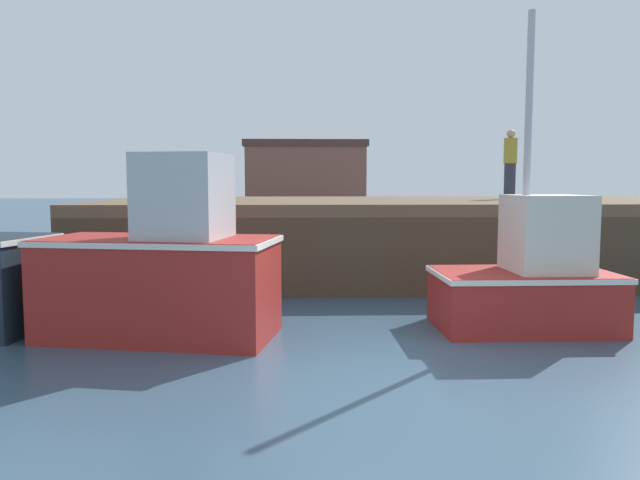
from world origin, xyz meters
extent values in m
cube|color=#334C60|center=(0.00, 0.00, -0.05)|extent=(120.00, 160.00, 0.10)
cube|color=brown|center=(1.56, 8.00, 1.72)|extent=(14.92, 6.95, 0.25)
cube|color=#433527|center=(1.56, 4.65, 0.80)|extent=(14.92, 0.24, 1.60)
cylinder|color=#433527|center=(-5.50, 4.72, 0.80)|extent=(0.29, 0.29, 1.60)
cylinder|color=#433527|center=(1.56, 4.72, 0.80)|extent=(0.29, 0.29, 1.60)
cylinder|color=#433527|center=(-2.92, 11.28, 0.80)|extent=(0.29, 0.29, 1.60)
cylinder|color=#433527|center=(6.04, 11.28, 0.80)|extent=(0.29, 0.29, 1.60)
cylinder|color=#433527|center=(-1.97, 4.72, 0.80)|extent=(7.08, 0.14, 1.42)
cube|color=maroon|center=(-3.17, 1.55, 0.74)|extent=(3.56, 2.17, 1.48)
cube|color=silver|center=(-3.17, 1.55, 1.43)|extent=(3.63, 2.22, 0.08)
cube|color=#B2B7BC|center=(-2.76, 1.47, 2.09)|extent=(1.36, 1.45, 1.22)
cube|color=maroon|center=(2.38, 1.86, 0.45)|extent=(2.69, 1.63, 0.91)
cube|color=silver|center=(2.38, 1.86, 0.86)|extent=(2.74, 1.66, 0.08)
cube|color=beige|center=(2.72, 1.87, 1.50)|extent=(1.13, 1.20, 1.18)
cylinder|color=#B7B7BC|center=(2.38, 1.86, 3.47)|extent=(0.11, 0.11, 2.76)
cylinder|color=#2D3342|center=(4.35, 8.31, 2.31)|extent=(0.29, 0.29, 0.92)
cylinder|color=#9E9333|center=(4.35, 8.31, 3.09)|extent=(0.34, 0.34, 0.65)
sphere|color=tan|center=(4.35, 8.31, 3.53)|extent=(0.22, 0.22, 0.22)
cube|color=brown|center=(-0.57, 39.98, 2.46)|extent=(8.93, 4.33, 4.91)
cube|color=#4F2D24|center=(-0.57, 39.98, 5.16)|extent=(9.29, 4.50, 0.50)
camera|label=1|loc=(-1.11, -7.49, 2.29)|focal=34.55mm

